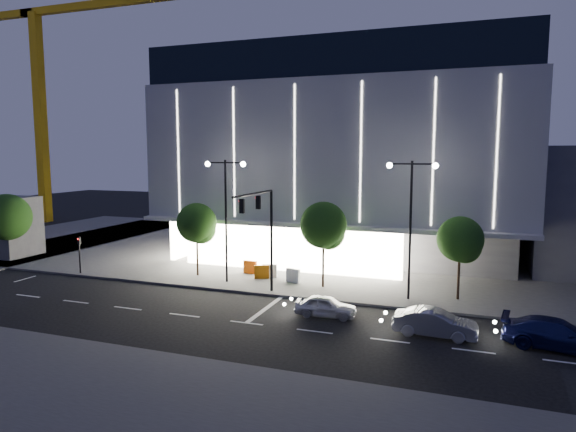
# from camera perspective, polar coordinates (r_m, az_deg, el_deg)

# --- Properties ---
(ground) EXTENTS (160.00, 160.00, 0.00)m
(ground) POSITION_cam_1_polar(r_m,az_deg,el_deg) (31.59, -6.84, -10.49)
(ground) COLOR black
(ground) RESTS_ON ground
(sidewalk_museum) EXTENTS (70.00, 40.00, 0.15)m
(sidewalk_museum) POSITION_cam_1_polar(r_m,az_deg,el_deg) (52.43, 10.14, -3.43)
(sidewalk_museum) COLOR #474747
(sidewalk_museum) RESTS_ON ground
(sidewalk_near) EXTENTS (70.00, 10.00, 0.15)m
(sidewalk_near) POSITION_cam_1_polar(r_m,az_deg,el_deg) (19.60, -9.83, -21.75)
(sidewalk_near) COLOR #474747
(sidewalk_near) RESTS_ON ground
(museum) EXTENTS (30.00, 25.80, 18.00)m
(museum) POSITION_cam_1_polar(r_m,az_deg,el_deg) (50.30, 7.75, 6.72)
(museum) COLOR #4C4C51
(museum) RESTS_ON ground
(traffic_mast) EXTENTS (0.33, 5.89, 7.07)m
(traffic_mast) POSITION_cam_1_polar(r_m,az_deg,el_deg) (33.04, -2.81, -0.73)
(traffic_mast) COLOR black
(traffic_mast) RESTS_ON ground
(street_lamp_west) EXTENTS (3.16, 0.36, 9.00)m
(street_lamp_west) POSITION_cam_1_polar(r_m,az_deg,el_deg) (37.01, -6.93, 1.51)
(street_lamp_west) COLOR black
(street_lamp_west) RESTS_ON ground
(street_lamp_east) EXTENTS (3.16, 0.36, 9.00)m
(street_lamp_east) POSITION_cam_1_polar(r_m,az_deg,el_deg) (33.23, 13.49, 0.74)
(street_lamp_east) COLOR black
(street_lamp_east) RESTS_ON ground
(ped_signal_far) EXTENTS (0.22, 0.24, 3.00)m
(ped_signal_far) POSITION_cam_1_polar(r_m,az_deg,el_deg) (43.17, -22.16, -3.63)
(ped_signal_far) COLOR black
(ped_signal_far) RESTS_ON ground
(tower_crane) EXTENTS (32.00, 2.00, 28.50)m
(tower_crane) POSITION_cam_1_polar(r_m,az_deg,el_deg) (78.19, -25.48, 14.46)
(tower_crane) COLOR gold
(tower_crane) RESTS_ON ground
(tree_left) EXTENTS (3.02, 3.02, 5.72)m
(tree_left) POSITION_cam_1_polar(r_m,az_deg,el_deg) (39.54, -10.07, -1.01)
(tree_left) COLOR black
(tree_left) RESTS_ON ground
(tree_mid) EXTENTS (3.25, 3.25, 6.15)m
(tree_mid) POSITION_cam_1_polar(r_m,az_deg,el_deg) (35.59, 4.01, -1.31)
(tree_mid) COLOR black
(tree_mid) RESTS_ON ground
(tree_right) EXTENTS (2.91, 2.91, 5.51)m
(tree_right) POSITION_cam_1_polar(r_m,az_deg,el_deg) (34.32, 18.62, -2.73)
(tree_right) COLOR black
(tree_right) RESTS_ON ground
(car_lead) EXTENTS (3.66, 1.62, 1.22)m
(car_lead) POSITION_cam_1_polar(r_m,az_deg,el_deg) (30.37, 4.21, -9.97)
(car_lead) COLOR silver
(car_lead) RESTS_ON ground
(car_second) EXTENTS (4.31, 1.66, 1.40)m
(car_second) POSITION_cam_1_polar(r_m,az_deg,el_deg) (28.25, 16.03, -11.36)
(car_second) COLOR #A7AAAF
(car_second) RESTS_ON ground
(car_third) EXTENTS (5.23, 2.64, 1.45)m
(car_third) POSITION_cam_1_polar(r_m,az_deg,el_deg) (28.70, 27.70, -11.56)
(car_third) COLOR #14174C
(car_third) RESTS_ON ground
(barrier_a) EXTENTS (1.11, 0.31, 1.00)m
(barrier_a) POSITION_cam_1_polar(r_m,az_deg,el_deg) (40.21, -4.22, -5.69)
(barrier_a) COLOR #D5570B
(barrier_a) RESTS_ON sidewalk_museum
(barrier_b) EXTENTS (1.13, 0.55, 1.00)m
(barrier_b) POSITION_cam_1_polar(r_m,az_deg,el_deg) (38.86, -2.06, -6.12)
(barrier_b) COLOR silver
(barrier_b) RESTS_ON sidewalk_museum
(barrier_c) EXTENTS (1.11, 0.66, 1.00)m
(barrier_c) POSITION_cam_1_polar(r_m,az_deg,el_deg) (38.56, -2.94, -6.23)
(barrier_c) COLOR #C6680B
(barrier_c) RESTS_ON sidewalk_museum
(barrier_d) EXTENTS (1.13, 0.53, 1.00)m
(barrier_d) POSITION_cam_1_polar(r_m,az_deg,el_deg) (37.41, 0.57, -6.63)
(barrier_d) COLOR silver
(barrier_d) RESTS_ON sidewalk_museum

